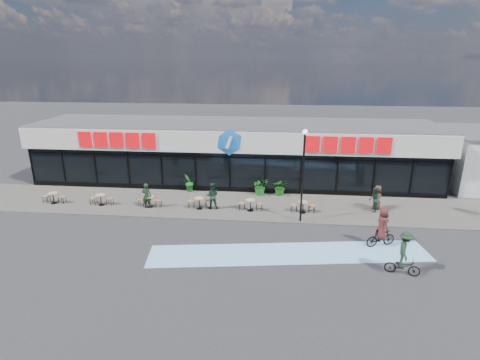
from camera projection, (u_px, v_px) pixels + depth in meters
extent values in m
plane|color=#28282B|center=(215.00, 236.00, 20.54)|extent=(120.00, 120.00, 0.00)
cube|color=#57544D|center=(226.00, 205.00, 24.78)|extent=(44.00, 5.00, 0.10)
cube|color=#7DB8ED|center=(289.00, 253.00, 18.76)|extent=(14.17, 4.13, 0.01)
cube|color=black|center=(235.00, 162.00, 29.53)|extent=(30.00, 6.00, 3.00)
cube|color=beige|center=(234.00, 134.00, 28.68)|extent=(30.60, 6.30, 1.50)
cube|color=#47474C|center=(235.00, 123.00, 28.57)|extent=(30.60, 6.30, 0.10)
cube|color=#0D2999|center=(230.00, 152.00, 26.17)|extent=(30.60, 0.08, 0.18)
cube|color=black|center=(230.00, 157.00, 26.30)|extent=(30.00, 0.06, 0.08)
cube|color=black|center=(230.00, 190.00, 27.08)|extent=(30.00, 0.10, 0.40)
cube|color=red|center=(117.00, 140.00, 26.42)|extent=(5.63, 0.18, 1.10)
cube|color=red|center=(348.00, 145.00, 24.96)|extent=(5.63, 0.18, 1.10)
ellipsoid|color=blue|center=(229.00, 142.00, 25.69)|extent=(1.90, 0.24, 1.90)
cylinder|color=black|center=(32.00, 167.00, 28.04)|extent=(0.10, 0.10, 3.00)
cylinder|color=black|center=(63.00, 168.00, 27.81)|extent=(0.10, 0.10, 3.00)
cylinder|color=black|center=(96.00, 169.00, 27.58)|extent=(0.10, 0.10, 3.00)
cylinder|color=black|center=(128.00, 170.00, 27.35)|extent=(0.10, 0.10, 3.00)
cylinder|color=black|center=(162.00, 171.00, 27.12)|extent=(0.10, 0.10, 3.00)
cylinder|color=black|center=(196.00, 172.00, 26.89)|extent=(0.10, 0.10, 3.00)
cylinder|color=black|center=(230.00, 173.00, 26.66)|extent=(0.10, 0.10, 3.00)
cylinder|color=black|center=(265.00, 174.00, 26.43)|extent=(0.10, 0.10, 3.00)
cylinder|color=black|center=(301.00, 175.00, 26.21)|extent=(0.10, 0.10, 3.00)
cylinder|color=black|center=(337.00, 176.00, 25.98)|extent=(0.10, 0.10, 3.00)
cylinder|color=black|center=(374.00, 177.00, 25.75)|extent=(0.10, 0.10, 3.00)
cylinder|color=black|center=(412.00, 178.00, 25.52)|extent=(0.10, 0.10, 3.00)
cylinder|color=black|center=(450.00, 179.00, 25.29)|extent=(0.10, 0.10, 3.00)
cylinder|color=black|center=(302.00, 179.00, 21.43)|extent=(0.12, 0.12, 5.25)
sphere|color=#FFF2CC|center=(305.00, 132.00, 20.58)|extent=(0.28, 0.28, 0.28)
cylinder|color=tan|center=(53.00, 193.00, 24.68)|extent=(0.60, 0.60, 0.04)
cylinder|color=black|center=(53.00, 198.00, 24.79)|extent=(0.06, 0.06, 0.70)
cylinder|color=black|center=(54.00, 203.00, 24.90)|extent=(0.40, 0.40, 0.02)
cylinder|color=tan|center=(100.00, 195.00, 24.38)|extent=(0.60, 0.60, 0.04)
cylinder|color=black|center=(101.00, 200.00, 24.49)|extent=(0.06, 0.06, 0.70)
cylinder|color=black|center=(101.00, 205.00, 24.60)|extent=(0.40, 0.40, 0.02)
cylinder|color=tan|center=(149.00, 197.00, 24.08)|extent=(0.60, 0.60, 0.04)
cylinder|color=black|center=(149.00, 202.00, 24.19)|extent=(0.06, 0.06, 0.70)
cylinder|color=black|center=(150.00, 207.00, 24.30)|extent=(0.40, 0.40, 0.02)
cylinder|color=tan|center=(199.00, 198.00, 23.78)|extent=(0.60, 0.60, 0.04)
cylinder|color=black|center=(199.00, 203.00, 23.89)|extent=(0.06, 0.06, 0.70)
cylinder|color=black|center=(200.00, 209.00, 24.00)|extent=(0.40, 0.40, 0.02)
cylinder|color=tan|center=(250.00, 200.00, 23.48)|extent=(0.60, 0.60, 0.04)
cylinder|color=black|center=(250.00, 205.00, 23.59)|extent=(0.06, 0.06, 0.70)
cylinder|color=black|center=(250.00, 211.00, 23.70)|extent=(0.40, 0.40, 0.02)
cylinder|color=tan|center=(303.00, 202.00, 23.18)|extent=(0.60, 0.60, 0.04)
cylinder|color=black|center=(303.00, 207.00, 23.29)|extent=(0.06, 0.06, 0.70)
cylinder|color=black|center=(303.00, 212.00, 23.41)|extent=(0.40, 0.40, 0.02)
imported|color=#1F6E24|center=(189.00, 183.00, 26.87)|extent=(0.64, 0.78, 1.35)
imported|color=#1F6D20|center=(260.00, 186.00, 26.28)|extent=(1.43, 1.36, 1.24)
imported|color=#1B5819|center=(280.00, 187.00, 26.23)|extent=(1.08, 0.93, 1.18)
imported|color=black|center=(147.00, 196.00, 23.92)|extent=(0.61, 0.41, 1.66)
imported|color=#1B3125|center=(212.00, 196.00, 23.79)|extent=(0.87, 0.70, 1.74)
imported|color=#1B3225|center=(374.00, 200.00, 23.35)|extent=(0.65, 0.81, 1.59)
imported|color=#402717|center=(377.00, 197.00, 23.78)|extent=(0.50, 0.77, 1.57)
imported|color=black|center=(402.00, 266.00, 16.84)|extent=(1.61, 0.88, 0.80)
imported|color=#1C331E|center=(405.00, 249.00, 16.57)|extent=(0.85, 1.19, 1.66)
imported|color=black|center=(381.00, 238.00, 19.33)|extent=(1.69, 0.99, 0.98)
imported|color=#4F201C|center=(383.00, 224.00, 19.07)|extent=(0.78, 0.95, 1.68)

